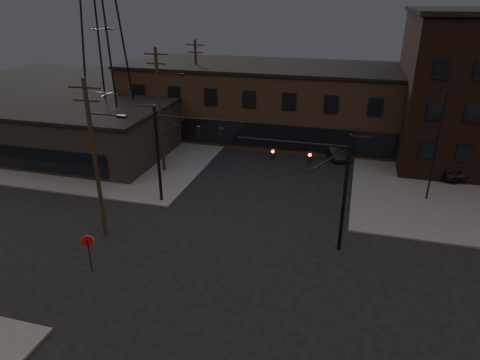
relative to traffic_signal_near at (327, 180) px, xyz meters
The scene contains 14 objects.
ground 8.56m from the traffic_signal_near, 139.97° to the right, with size 140.00×140.00×0.00m, color black.
sidewalk_nw 32.84m from the traffic_signal_near, 147.39° to the left, with size 30.00×30.00×0.15m, color #474744.
building_row 24.12m from the traffic_signal_near, 102.84° to the left, with size 40.00×12.00×8.00m, color #503B2A.
building_left 27.95m from the traffic_signal_near, 155.60° to the left, with size 16.00×12.00×5.00m, color black.
traffic_signal_near is the anchor object (origin of this frame).
traffic_signal_far 12.57m from the traffic_signal_near, 163.83° to the left, with size 7.12×0.24×8.00m.
stop_sign 15.17m from the traffic_signal_near, 154.10° to the right, with size 0.72×0.33×2.48m.
utility_pole_near 15.03m from the traffic_signal_near, behind, with size 3.70×0.28×11.00m.
utility_pole_mid 18.47m from the traffic_signal_near, 148.97° to the left, with size 3.70×0.28×11.50m.
utility_pole_far 27.33m from the traffic_signal_near, 128.10° to the left, with size 2.20×0.28×11.00m.
transmission_tower 28.02m from the traffic_signal_near, 149.97° to the left, with size 7.00×7.00×25.00m, color black, non-canonical shape.
lot_light_a 12.21m from the traffic_signal_near, 51.18° to the left, with size 1.50×0.28×9.14m.
parked_car_lot_a 18.66m from the traffic_signal_near, 51.55° to the left, with size 1.73×4.31×1.47m, color black.
car_crossing 18.22m from the traffic_signal_near, 91.47° to the left, with size 1.56×4.47×1.47m, color black.
Camera 1 is at (6.61, -20.66, 15.65)m, focal length 32.00 mm.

